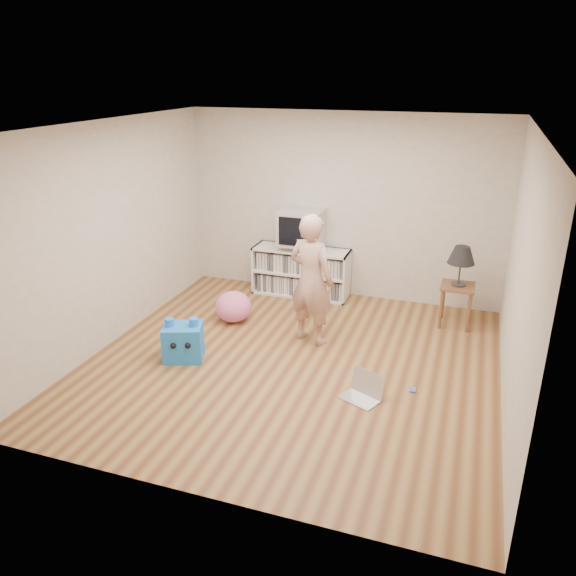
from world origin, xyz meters
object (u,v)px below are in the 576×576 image
Objects in this scene: table_lamp at (462,256)px; dvd_deck at (302,246)px; media_unit at (302,271)px; plush_blue at (183,342)px; crt_tv at (302,227)px; plush_pink at (233,307)px; person at (311,280)px; side_table at (457,295)px; laptop at (364,391)px.

dvd_deck is at bearing 170.48° from table_lamp.
plush_blue is (-0.68, -2.34, -0.14)m from media_unit.
crt_tv is 2.24m from table_lamp.
media_unit is at bearing 170.09° from table_lamp.
dvd_deck is 0.75× the size of crt_tv.
plush_blue is 1.11× the size of plush_pink.
side_table is at bearing -131.07° from person.
table_lamp is at bearing -9.43° from crt_tv.
dvd_deck is at bearing -90.00° from media_unit.
table_lamp is 2.39m from laptop.
crt_tv reaches higher than plush_pink.
laptop is (0.88, -1.05, -0.73)m from person.
side_table is at bearing -9.43° from crt_tv.
media_unit is at bearing 90.00° from dvd_deck.
dvd_deck is at bearing 170.48° from side_table.
table_lamp reaches higher than plush_blue.
crt_tv is 1.26× the size of plush_pink.
table_lamp reaches higher than media_unit.
media_unit is 2.72× the size of table_lamp.
media_unit reaches higher than plush_blue.
person is at bearing -68.07° from crt_tv.
dvd_deck is 1.42m from plush_pink.
dvd_deck is at bearing 64.89° from plush_pink.
crt_tv is at bearing -90.00° from media_unit.
person is 3.44× the size of laptop.
crt_tv is 1.54m from plush_pink.
media_unit is at bearing 90.00° from crt_tv.
plush_pink is at bearing -115.11° from dvd_deck.
media_unit is 1.60m from person.
person reaches higher than plush_blue.
crt_tv is at bearing 144.23° from laptop.
crt_tv is at bearing 170.57° from side_table.
laptop is 0.88× the size of plush_blue.
table_lamp is 1.11× the size of laptop.
table_lamp is 0.98× the size of plush_blue.
plush_pink is (-0.56, -1.19, -0.53)m from dvd_deck.
dvd_deck is 2.47m from plush_blue.
laptop is 0.97× the size of plush_pink.
dvd_deck reaches higher than plush_blue.
plush_pink is (0.12, 1.13, -0.01)m from plush_blue.
dvd_deck is at bearing -51.65° from person.
table_lamp is 2.98m from plush_pink.
crt_tv reaches higher than dvd_deck.
crt_tv is 2.55m from plush_blue.
person reaches higher than media_unit.
person is at bearing 15.94° from plush_blue.
crt_tv is 1.17× the size of table_lamp.
person is 3.35× the size of plush_pink.
person reaches higher than plush_pink.
plush_blue reaches higher than plush_pink.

